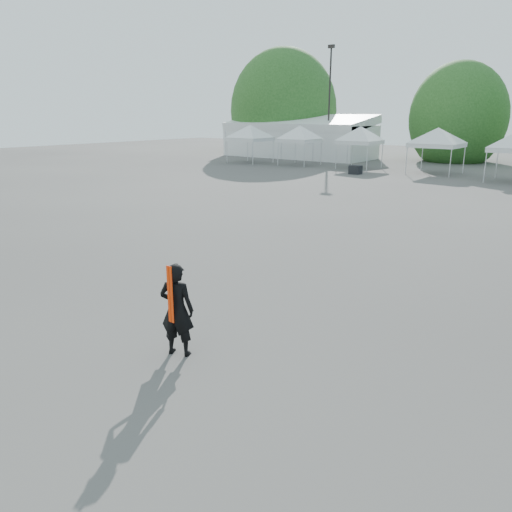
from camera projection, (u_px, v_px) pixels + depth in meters
The scene contains 11 objects.
ground at pixel (260, 308), 11.48m from camera, with size 120.00×120.00×0.00m, color #474442.
marquee at pixel (298, 137), 50.47m from camera, with size 15.00×6.25×4.23m.
light_pole_west at pixel (329, 97), 46.30m from camera, with size 0.60×0.25×10.30m.
tree_far_w at pixel (283, 111), 54.41m from camera, with size 4.80×4.80×7.30m.
tree_mid_w at pixel (458, 118), 45.44m from camera, with size 4.16×4.16×6.33m.
tent_a at pixel (250, 128), 44.39m from camera, with size 4.48×4.48×3.88m.
tent_b at pixel (300, 129), 42.26m from camera, with size 4.06×4.06×3.88m.
tent_c at pixel (361, 130), 39.76m from camera, with size 4.14×4.14×3.88m.
tent_d at pixel (438, 131), 36.12m from camera, with size 4.75×4.75×3.88m.
man at pixel (177, 310), 9.06m from camera, with size 0.75×0.63×1.76m.
crate_west at pixel (355, 170), 36.68m from camera, with size 0.82×0.63×0.63m, color black.
Camera 1 is at (6.51, -8.50, 4.32)m, focal length 35.00 mm.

